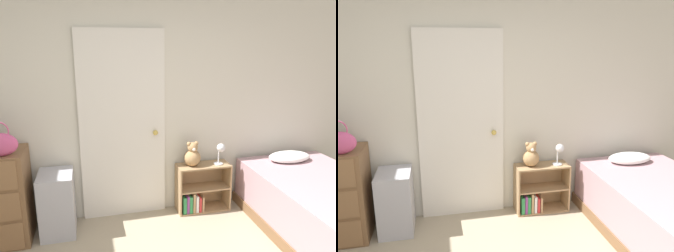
% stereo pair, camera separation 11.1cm
% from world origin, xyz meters
% --- Properties ---
extents(wall_back, '(10.00, 0.06, 2.55)m').
position_xyz_m(wall_back, '(0.00, 2.24, 1.27)').
color(wall_back, beige).
rests_on(wall_back, ground_plane).
extents(door_closed, '(0.92, 0.09, 2.05)m').
position_xyz_m(door_closed, '(0.08, 2.18, 1.03)').
color(door_closed, silver).
rests_on(door_closed, ground_plane).
extents(handbag, '(0.30, 0.12, 0.32)m').
position_xyz_m(handbag, '(-1.06, 1.81, 1.03)').
color(handbag, '#C64C7F').
rests_on(handbag, dresser).
extents(storage_bin, '(0.34, 0.43, 0.64)m').
position_xyz_m(storage_bin, '(-0.64, 1.97, 0.32)').
color(storage_bin, '#ADADB7').
rests_on(storage_bin, ground_plane).
extents(bookshelf, '(0.61, 0.25, 0.56)m').
position_xyz_m(bookshelf, '(0.92, 2.07, 0.23)').
color(bookshelf, tan).
rests_on(bookshelf, ground_plane).
extents(teddy_bear, '(0.19, 0.19, 0.28)m').
position_xyz_m(teddy_bear, '(0.83, 2.06, 0.68)').
color(teddy_bear, tan).
rests_on(teddy_bear, bookshelf).
extents(desk_lamp, '(0.12, 0.12, 0.25)m').
position_xyz_m(desk_lamp, '(1.15, 2.02, 0.73)').
color(desk_lamp, silver).
rests_on(desk_lamp, bookshelf).
extents(bed, '(1.14, 1.94, 0.67)m').
position_xyz_m(bed, '(1.98, 1.23, 0.28)').
color(bed, brown).
rests_on(bed, ground_plane).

